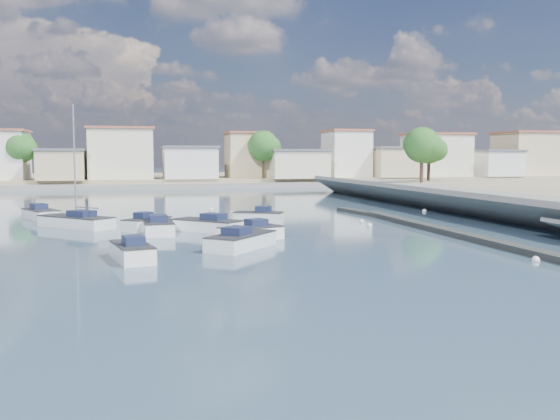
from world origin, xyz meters
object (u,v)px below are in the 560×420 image
at_px(motorboat_e, 158,227).
at_px(motorboat_f, 256,218).
at_px(sailboat, 74,222).
at_px(motorboat_a, 131,252).
at_px(motorboat_h, 244,241).
at_px(motorboat_b, 149,224).
at_px(motorboat_d, 248,234).
at_px(motorboat_g, 42,215).
at_px(motorboat_c, 205,226).

relative_size(motorboat_e, motorboat_f, 1.29).
bearing_deg(motorboat_f, motorboat_e, -147.52).
distance_m(motorboat_f, sailboat, 13.48).
bearing_deg(motorboat_e, sailboat, 141.47).
height_order(motorboat_a, motorboat_h, same).
height_order(motorboat_b, motorboat_e, same).
height_order(motorboat_d, motorboat_e, same).
distance_m(motorboat_h, sailboat, 16.31).
relative_size(motorboat_e, motorboat_g, 1.05).
bearing_deg(sailboat, motorboat_a, -75.13).
bearing_deg(motorboat_b, motorboat_e, -75.70).
xyz_separation_m(motorboat_d, motorboat_h, (-0.80, -3.09, 0.00)).
height_order(motorboat_b, motorboat_h, same).
bearing_deg(motorboat_h, motorboat_d, 75.41).
xyz_separation_m(motorboat_h, sailboat, (-10.23, 12.71, 0.03)).
height_order(motorboat_a, motorboat_b, same).
height_order(motorboat_e, motorboat_h, same).
xyz_separation_m(motorboat_b, motorboat_e, (0.52, -2.05, 0.00)).
bearing_deg(motorboat_d, motorboat_c, 112.18).
relative_size(motorboat_a, motorboat_f, 1.09).
height_order(motorboat_c, motorboat_d, same).
xyz_separation_m(motorboat_f, sailboat, (-13.48, -0.26, 0.03)).
distance_m(motorboat_c, motorboat_h, 8.27).
bearing_deg(motorboat_c, motorboat_b, 151.83).
xyz_separation_m(motorboat_e, sailboat, (-5.81, 4.63, 0.03)).
xyz_separation_m(motorboat_c, sailboat, (-8.96, 4.54, 0.03)).
height_order(motorboat_c, motorboat_f, same).
distance_m(motorboat_b, motorboat_d, 9.09).
distance_m(motorboat_a, motorboat_d, 9.03).
relative_size(motorboat_d, motorboat_e, 0.83).
bearing_deg(motorboat_d, motorboat_g, 131.42).
bearing_deg(motorboat_b, motorboat_h, -64.02).
bearing_deg(sailboat, motorboat_b, -25.98).
distance_m(motorboat_c, motorboat_g, 16.10).
relative_size(motorboat_d, motorboat_f, 1.08).
height_order(motorboat_d, motorboat_f, same).
bearing_deg(motorboat_h, motorboat_f, 75.93).
bearing_deg(motorboat_e, motorboat_d, -43.75).
xyz_separation_m(motorboat_c, motorboat_g, (-11.94, 10.80, 0.00)).
bearing_deg(motorboat_f, motorboat_g, 159.97).
xyz_separation_m(motorboat_b, motorboat_g, (-8.27, 8.83, 0.00)).
distance_m(motorboat_a, motorboat_c, 11.90).
distance_m(motorboat_a, motorboat_f, 18.25).
bearing_deg(motorboat_d, motorboat_a, -140.23).
xyz_separation_m(motorboat_b, sailboat, (-5.28, 2.58, 0.03)).
height_order(motorboat_f, motorboat_g, same).
xyz_separation_m(motorboat_e, motorboat_f, (7.67, 4.88, -0.00)).
distance_m(motorboat_c, motorboat_f, 6.59).
relative_size(motorboat_a, motorboat_h, 0.89).
height_order(motorboat_b, motorboat_d, same).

